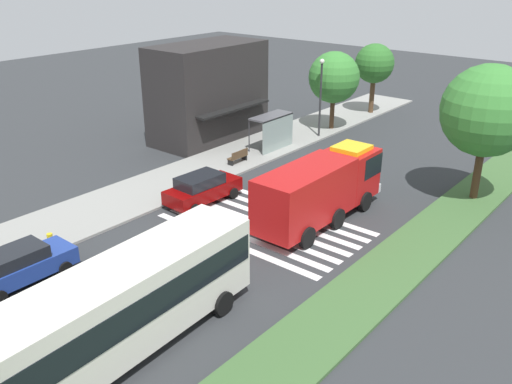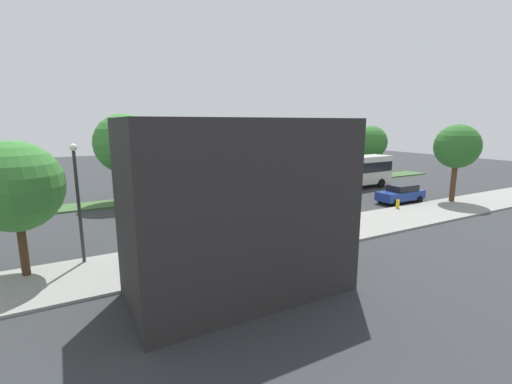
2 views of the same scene
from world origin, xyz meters
The scene contains 16 objects.
ground_plane centered at (0.00, 0.00, 0.00)m, with size 120.00×120.00×0.00m, color #2D3033.
sidewalk centered at (0.00, 8.26, 0.07)m, with size 60.00×4.85×0.14m, color gray.
median_strip centered at (0.00, -7.34, 0.07)m, with size 60.00×3.00×0.14m, color #3D6033.
crosswalk centered at (-0.62, 0.00, 0.01)m, with size 5.85×10.51×0.01m.
fire_truck centered at (1.84, -1.94, 1.95)m, with size 9.00×2.77×3.48m.
parked_car_west centered at (-11.80, 4.64, 0.85)m, with size 4.59×2.04×1.64m.
parked_car_mid centered at (-0.62, 4.64, 0.88)m, with size 4.73×2.24×1.70m.
transit_bus centered at (-12.09, -2.63, 2.07)m, with size 11.80×3.28×3.49m.
bus_stop_shelter centered at (9.45, 7.21, 1.89)m, with size 3.50×1.40×2.46m.
bench_near_shelter centered at (5.45, 7.22, 0.59)m, with size 1.60×0.50×0.90m.
street_lamp centered at (14.22, 6.44, 3.69)m, with size 0.36×0.36×5.99m.
storefront_building centered at (8.56, 12.94, 3.64)m, with size 9.05×5.33×7.29m.
sidewalk_tree_center centered at (16.69, 6.84, 4.32)m, with size 4.08×4.08×6.23m.
sidewalk_tree_east centered at (23.34, 6.84, 4.51)m, with size 3.44×3.44×6.13m.
median_tree_west centered at (9.76, -7.34, 5.31)m, with size 5.13×5.13×7.76m.
fire_hydrant centered at (-9.34, 6.34, 0.49)m, with size 0.28×0.28×0.70m, color gold.
Camera 1 is at (-21.23, -16.37, 13.02)m, focal length 38.70 mm.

